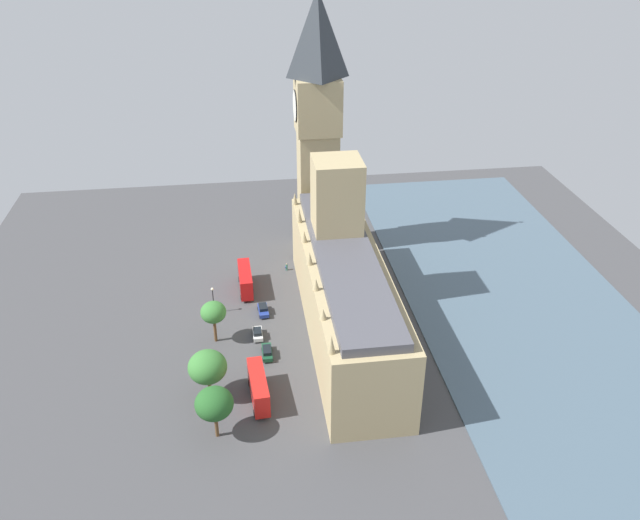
# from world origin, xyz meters

# --- Properties ---
(ground_plane) EXTENTS (151.71, 151.71, 0.00)m
(ground_plane) POSITION_xyz_m (0.00, 0.00, 0.00)
(ground_plane) COLOR #424244
(river_thames) EXTENTS (44.36, 136.54, 0.25)m
(river_thames) POSITION_xyz_m (-38.67, 0.00, 0.12)
(river_thames) COLOR #475B6B
(river_thames) RESTS_ON ground
(parliament_building) EXTENTS (13.92, 56.96, 30.56)m
(parliament_building) POSITION_xyz_m (-1.99, -1.65, 9.32)
(parliament_building) COLOR tan
(parliament_building) RESTS_ON ground
(clock_tower) EXTENTS (9.56, 9.56, 57.60)m
(clock_tower) POSITION_xyz_m (-1.48, -33.67, 29.79)
(clock_tower) COLOR tan
(clock_tower) RESTS_ON ground
(double_decker_bus_midblock) EXTENTS (2.92, 10.58, 4.75)m
(double_decker_bus_midblock) POSITION_xyz_m (15.95, -17.10, 2.63)
(double_decker_bus_midblock) COLOR red
(double_decker_bus_midblock) RESTS_ON ground
(car_blue_far_end) EXTENTS (2.14, 4.56, 1.74)m
(car_blue_far_end) POSITION_xyz_m (12.87, -7.89, 0.89)
(car_blue_far_end) COLOR navy
(car_blue_far_end) RESTS_ON ground
(car_white_trailing) EXTENTS (1.92, 4.15, 1.74)m
(car_white_trailing) POSITION_xyz_m (14.37, -0.10, 0.88)
(car_white_trailing) COLOR silver
(car_white_trailing) RESTS_ON ground
(car_dark_green_kerbside) EXTENTS (1.83, 4.79, 1.74)m
(car_dark_green_kerbside) POSITION_xyz_m (12.97, 5.73, 0.89)
(car_dark_green_kerbside) COLOR #19472D
(car_dark_green_kerbside) RESTS_ON ground
(double_decker_bus_corner) EXTENTS (3.30, 10.66, 4.75)m
(double_decker_bus_corner) POSITION_xyz_m (15.05, 17.00, 2.63)
(double_decker_bus_corner) COLOR red
(double_decker_bus_corner) RESTS_ON ground
(pedestrian_near_tower) EXTENTS (0.66, 0.57, 1.67)m
(pedestrian_near_tower) POSITION_xyz_m (6.75, -24.12, 0.75)
(pedestrian_near_tower) COLOR #336B60
(pedestrian_near_tower) RESTS_ON ground
(plane_tree_leading) EXTENTS (5.84, 5.84, 8.94)m
(plane_tree_leading) POSITION_xyz_m (21.84, 24.37, 6.43)
(plane_tree_leading) COLOR brown
(plane_tree_leading) RESTS_ON ground
(plane_tree_by_river_gate) EXTENTS (4.67, 4.67, 8.38)m
(plane_tree_by_river_gate) POSITION_xyz_m (22.13, -0.09, 6.33)
(plane_tree_by_river_gate) COLOR brown
(plane_tree_by_river_gate) RESTS_ON ground
(plane_tree_opposite_hall) EXTENTS (6.33, 6.33, 8.90)m
(plane_tree_opposite_hall) POSITION_xyz_m (22.97, 15.27, 6.18)
(plane_tree_opposite_hall) COLOR brown
(plane_tree_opposite_hall) RESTS_ON ground
(street_lamp_under_trees) EXTENTS (0.56, 0.56, 5.80)m
(street_lamp_under_trees) POSITION_xyz_m (22.47, -9.49, 4.09)
(street_lamp_under_trees) COLOR black
(street_lamp_under_trees) RESTS_ON ground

